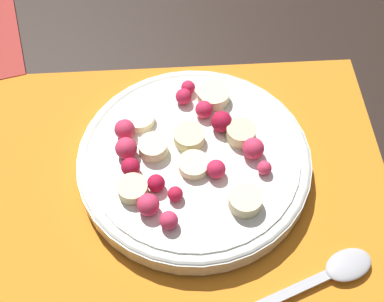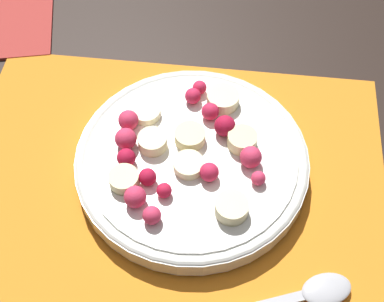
# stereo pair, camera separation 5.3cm
# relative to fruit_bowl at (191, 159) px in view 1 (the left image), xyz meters

# --- Properties ---
(ground_plane) EXTENTS (3.00, 3.00, 0.00)m
(ground_plane) POSITION_rel_fruit_bowl_xyz_m (0.02, 0.02, -0.02)
(ground_plane) COLOR black
(placemat) EXTENTS (0.44, 0.34, 0.01)m
(placemat) POSITION_rel_fruit_bowl_xyz_m (0.02, 0.02, -0.02)
(placemat) COLOR orange
(placemat) RESTS_ON ground_plane
(fruit_bowl) EXTENTS (0.24, 0.24, 0.05)m
(fruit_bowl) POSITION_rel_fruit_bowl_xyz_m (0.00, 0.00, 0.00)
(fruit_bowl) COLOR silver
(fruit_bowl) RESTS_ON placemat
(spoon) EXTENTS (0.17, 0.08, 0.01)m
(spoon) POSITION_rel_fruit_bowl_xyz_m (-0.11, 0.13, -0.01)
(spoon) COLOR #B2B2B7
(spoon) RESTS_ON placemat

